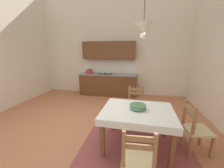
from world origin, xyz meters
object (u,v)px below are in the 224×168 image
at_px(dining_chair_camera_side, 138,160).
at_px(dining_chair_window_side, 195,129).
at_px(fruit_bowl, 138,106).
at_px(kitchen_cabinetry, 108,75).
at_px(dining_chair_kitchen_side, 135,106).
at_px(pendant_lamp, 144,28).
at_px(dining_table, 137,116).

distance_m(dining_chair_camera_side, dining_chair_window_side, 1.37).
bearing_deg(dining_chair_window_side, fruit_bowl, -179.46).
distance_m(kitchen_cabinetry, dining_chair_kitchen_side, 2.50).
xyz_separation_m(kitchen_cabinetry, fruit_bowl, (1.23, -3.10, -0.04)).
xyz_separation_m(dining_chair_kitchen_side, fruit_bowl, (0.05, -0.93, 0.37)).
xyz_separation_m(kitchen_cabinetry, dining_chair_camera_side, (1.24, -4.01, -0.41)).
height_order(dining_chair_kitchen_side, pendant_lamp, pendant_lamp).
height_order(dining_chair_window_side, pendant_lamp, pendant_lamp).
height_order(kitchen_cabinetry, dining_table, kitchen_cabinetry).
distance_m(kitchen_cabinetry, fruit_bowl, 3.33).
bearing_deg(dining_chair_camera_side, kitchen_cabinetry, 107.24).
distance_m(dining_chair_camera_side, pendant_lamp, 1.96).
relative_size(dining_chair_camera_side, dining_chair_window_side, 1.00).
distance_m(dining_chair_kitchen_side, fruit_bowl, 1.01).
xyz_separation_m(kitchen_cabinetry, dining_chair_kitchen_side, (1.18, -2.16, -0.41)).
xyz_separation_m(dining_chair_window_side, pendant_lamp, (-1.00, -0.02, 1.75)).
bearing_deg(dining_table, dining_chair_kitchen_side, 93.05).
relative_size(dining_table, dining_chair_window_side, 1.45).
height_order(fruit_bowl, pendant_lamp, pendant_lamp).
height_order(kitchen_cabinetry, pendant_lamp, pendant_lamp).
relative_size(dining_chair_camera_side, pendant_lamp, 1.16).
bearing_deg(dining_chair_kitchen_side, dining_table, -86.95).
height_order(dining_chair_camera_side, fruit_bowl, dining_chair_camera_side).
distance_m(kitchen_cabinetry, dining_table, 3.37).
xyz_separation_m(dining_table, dining_chair_camera_side, (0.02, -0.88, -0.19)).
height_order(kitchen_cabinetry, dining_chair_camera_side, kitchen_cabinetry).
xyz_separation_m(dining_chair_camera_side, pendant_lamp, (0.02, 0.90, 1.75)).
relative_size(dining_table, dining_chair_kitchen_side, 1.45).
height_order(kitchen_cabinetry, dining_chair_kitchen_side, kitchen_cabinetry).
bearing_deg(dining_chair_camera_side, pendant_lamp, 88.89).
bearing_deg(pendant_lamp, fruit_bowl, 160.70).
bearing_deg(dining_chair_window_side, pendant_lamp, -178.73).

